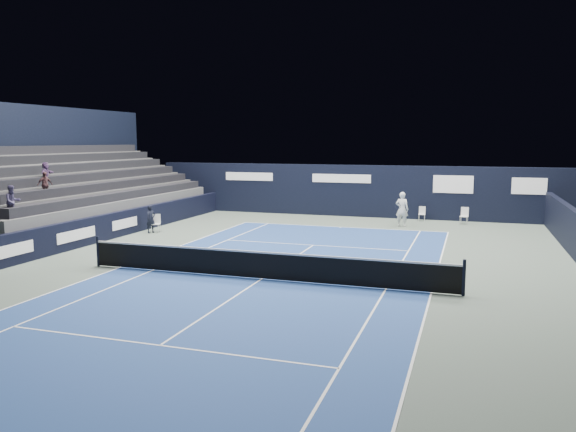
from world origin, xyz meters
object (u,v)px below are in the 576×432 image
Objects in this scene: folding_chair_back_b at (464,215)px; tennis_net at (261,264)px; line_judge_chair at (156,222)px; tennis_player at (402,209)px; folding_chair_back_a at (422,213)px.

folding_chair_back_b is 16.31m from tennis_net.
tennis_net is at bearing -103.11° from folding_chair_back_b.
tennis_net is (8.47, -7.39, -0.01)m from line_judge_chair.
line_judge_chair is 12.84m from tennis_player.
line_judge_chair is at bearing -153.59° from tennis_player.
folding_chair_back_a is 0.06× the size of tennis_net.
tennis_player is at bearing 76.98° from tennis_net.
tennis_player is (3.03, 13.10, 0.43)m from tennis_net.
folding_chair_back_a is 0.44× the size of tennis_player.
folding_chair_back_b is at bearing 12.27° from line_judge_chair.
tennis_net reaches higher than folding_chair_back_b.
tennis_player reaches higher than line_judge_chair.
folding_chair_back_a is at bearing 76.13° from tennis_net.
line_judge_chair is (-14.66, -7.71, -0.01)m from folding_chair_back_b.
folding_chair_back_b is 16.56m from line_judge_chair.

